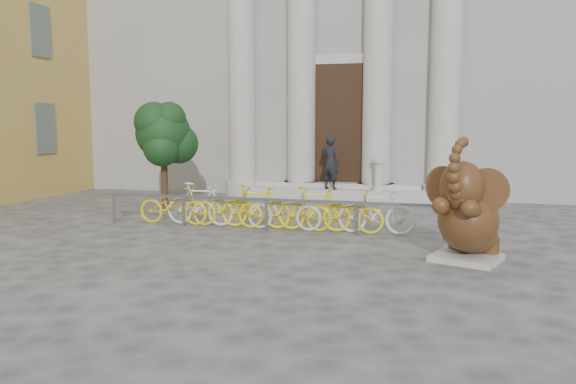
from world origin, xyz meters
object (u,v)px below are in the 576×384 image
(elephant_statue, at_px, (467,217))
(bike_rack, at_px, (269,207))
(tree, at_px, (164,135))
(pedestrian, at_px, (331,162))

(elephant_statue, height_order, bike_rack, elephant_statue)
(elephant_statue, bearing_deg, tree, 172.79)
(tree, bearing_deg, elephant_statue, -27.66)
(bike_rack, distance_m, tree, 4.51)
(elephant_statue, xyz_separation_m, pedestrian, (-3.68, 6.83, 0.40))
(bike_rack, distance_m, pedestrian, 4.94)
(bike_rack, relative_size, pedestrian, 4.89)
(bike_rack, height_order, pedestrian, pedestrian)
(elephant_statue, relative_size, tree, 0.73)
(elephant_statue, bearing_deg, pedestrian, 138.73)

